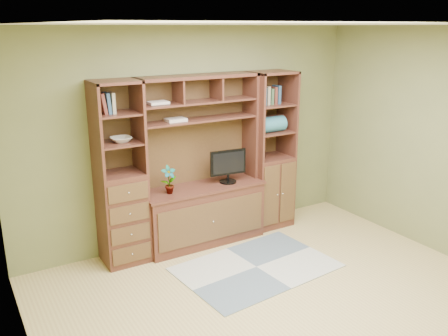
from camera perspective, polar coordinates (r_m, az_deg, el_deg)
room at (r=4.20m, az=8.97°, el=-1.34°), size 4.60×4.10×2.64m
center_hutch at (r=5.65m, az=-2.62°, el=0.64°), size 1.54×0.53×2.05m
left_tower at (r=5.31m, az=-12.37°, el=-0.80°), size 0.50×0.45×2.05m
right_tower at (r=6.21m, az=5.56°, el=2.07°), size 0.55×0.45×2.05m
rug at (r=5.41m, az=3.92°, el=-11.81°), size 1.78×1.27×0.01m
monitor at (r=5.78m, az=0.49°, el=0.94°), size 0.49×0.26×0.57m
orchid at (r=5.47m, az=-6.64°, el=-1.42°), size 0.18×0.12×0.33m
magazines at (r=5.48m, az=-5.83°, el=5.80°), size 0.23×0.17×0.03m
bowl at (r=5.22m, az=-12.28°, el=3.37°), size 0.23×0.23×0.06m
blanket_teal at (r=6.08m, az=5.78°, el=5.26°), size 0.34×0.20×0.20m
blanket_red at (r=6.27m, az=6.11°, el=5.53°), size 0.33×0.18×0.18m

